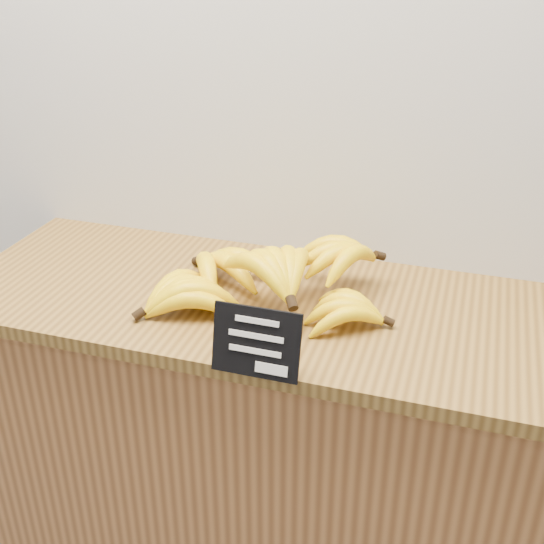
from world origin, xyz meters
The scene contains 4 objects.
counter centered at (-0.19, 2.75, 0.45)m, with size 1.40×0.50×0.90m, color #9E6433.
counter_top centered at (-0.19, 2.75, 0.92)m, with size 1.43×0.54×0.03m, color olive.
chalkboard_sign centered at (-0.16, 2.48, 0.99)m, with size 0.16×0.01×0.13m, color black.
banana_pile centered at (-0.23, 2.74, 0.99)m, with size 0.54×0.35×0.13m.
Camera 1 is at (0.17, 1.53, 1.65)m, focal length 45.00 mm.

